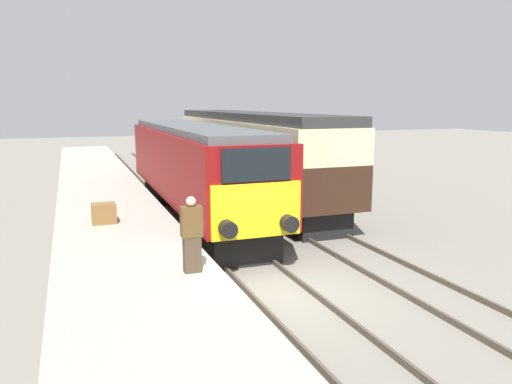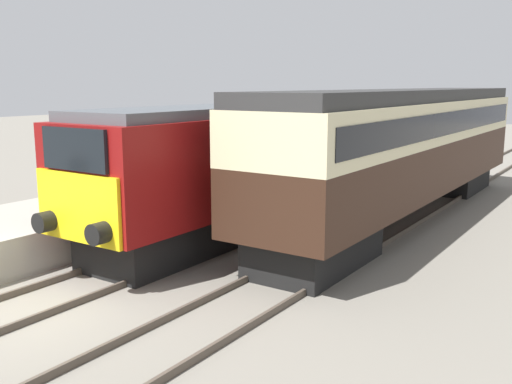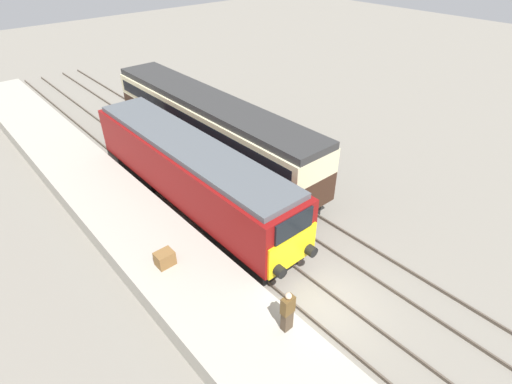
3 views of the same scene
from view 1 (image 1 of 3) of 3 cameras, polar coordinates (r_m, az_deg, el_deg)
The scene contains 8 objects.
ground_plane at distance 12.19m, azimuth 2.64°, elevation -11.52°, with size 120.00×120.00×0.00m, color slate.
platform_left at distance 18.87m, azimuth -16.48°, elevation -2.58°, with size 3.50×50.00×0.94m.
rails_near_track at distance 16.64m, azimuth -4.17°, elevation -5.30°, with size 1.51×60.00×0.14m.
rails_far_track at distance 17.86m, azimuth 6.38°, elevation -4.26°, with size 1.50×60.00×0.14m.
locomotive at distance 19.53m, azimuth -7.11°, elevation 2.89°, with size 2.70×14.26×3.66m.
passenger_carriage at distance 23.38m, azimuth -0.76°, elevation 5.13°, with size 2.75×16.33×4.07m.
person_on_platform at distance 10.63m, azimuth -7.36°, elevation -4.89°, with size 0.44×0.26×1.64m.
luggage_crate at distance 15.58m, azimuth -16.99°, elevation -2.35°, with size 0.70×0.56×0.60m.
Camera 1 is at (-4.48, -10.40, 4.50)m, focal length 35.00 mm.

